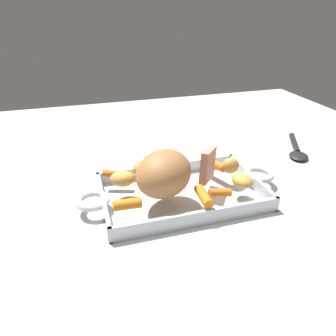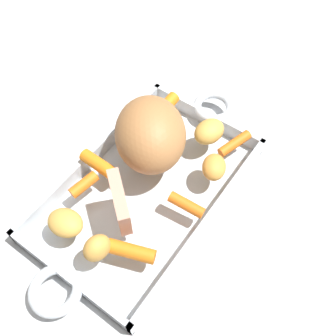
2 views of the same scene
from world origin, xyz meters
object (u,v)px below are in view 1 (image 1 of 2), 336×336
at_px(roasting_dish, 182,193).
at_px(baby_carrot_short, 220,193).
at_px(potato_halved, 142,168).
at_px(serving_spoon, 297,150).
at_px(roast_slice_thick, 208,165).
at_px(baby_carrot_center_left, 116,174).
at_px(pork_roast, 164,174).
at_px(baby_carrot_southwest, 203,196).
at_px(baby_carrot_center_right, 171,166).
at_px(potato_near_roast, 231,166).
at_px(baby_carrot_southeast, 127,204).
at_px(potato_whole, 242,180).
at_px(baby_carrot_northeast, 214,164).
at_px(potato_corner, 123,179).

height_order(roasting_dish, baby_carrot_short, baby_carrot_short).
distance_m(potato_halved, serving_spoon, 0.50).
relative_size(roast_slice_thick, baby_carrot_center_left, 1.24).
xyz_separation_m(baby_carrot_short, serving_spoon, (-0.35, -0.21, -0.04)).
relative_size(roasting_dish, pork_roast, 3.55).
distance_m(baby_carrot_southwest, baby_carrot_center_left, 0.22).
bearing_deg(baby_carrot_short, serving_spoon, -149.44).
height_order(baby_carrot_center_right, potato_near_roast, potato_near_roast).
height_order(baby_carrot_southeast, serving_spoon, baby_carrot_southeast).
bearing_deg(potato_near_roast, serving_spoon, -157.09).
bearing_deg(roasting_dish, potato_near_roast, -172.79).
xyz_separation_m(baby_carrot_short, potato_whole, (-0.06, -0.02, 0.01)).
bearing_deg(baby_carrot_northeast, serving_spoon, -165.07).
bearing_deg(baby_carrot_center_left, potato_halved, 178.98).
relative_size(baby_carrot_northeast, potato_corner, 1.22).
relative_size(roast_slice_thick, potato_halved, 1.58).
relative_size(baby_carrot_northeast, baby_carrot_center_right, 1.21).
height_order(pork_roast, baby_carrot_northeast, pork_roast).
height_order(baby_carrot_center_right, potato_corner, potato_corner).
bearing_deg(potato_whole, baby_carrot_short, 20.88).
xyz_separation_m(baby_carrot_center_right, potato_whole, (-0.13, 0.12, 0.01)).
relative_size(baby_carrot_center_right, baby_carrot_center_left, 0.93).
height_order(pork_roast, roast_slice_thick, pork_roast).
bearing_deg(baby_carrot_southeast, baby_carrot_center_right, -134.60).
relative_size(baby_carrot_southeast, baby_carrot_center_left, 0.94).
height_order(baby_carrot_southwest, baby_carrot_center_left, baby_carrot_southwest).
height_order(baby_carrot_northeast, potato_whole, potato_whole).
distance_m(baby_carrot_southwest, baby_carrot_center_right, 0.15).
bearing_deg(pork_roast, baby_carrot_short, 158.18).
xyz_separation_m(pork_roast, potato_halved, (0.03, -0.10, -0.03)).
height_order(baby_carrot_southeast, baby_carrot_short, baby_carrot_southeast).
height_order(baby_carrot_southwest, serving_spoon, baby_carrot_southwest).
relative_size(baby_carrot_northeast, potato_near_roast, 1.65).
distance_m(roasting_dish, potato_corner, 0.14).
distance_m(pork_roast, serving_spoon, 0.50).
xyz_separation_m(baby_carrot_southwest, baby_carrot_center_right, (0.02, -0.15, -0.00)).
relative_size(roasting_dish, potato_halved, 10.14).
bearing_deg(serving_spoon, potato_near_roast, -38.29).
xyz_separation_m(baby_carrot_short, potato_halved, (0.14, -0.15, 0.01)).
xyz_separation_m(baby_carrot_center_left, potato_halved, (-0.06, 0.00, 0.01)).
height_order(baby_carrot_short, baby_carrot_center_left, same).
bearing_deg(pork_roast, baby_carrot_southwest, 145.27).
xyz_separation_m(roasting_dish, baby_carrot_center_right, (0.00, -0.08, 0.03)).
bearing_deg(potato_halved, baby_carrot_center_right, 179.98).
xyz_separation_m(roasting_dish, potato_corner, (0.13, -0.03, 0.04)).
bearing_deg(baby_carrot_center_right, potato_corner, 18.52).
bearing_deg(potato_whole, potato_halved, -31.29).
relative_size(roast_slice_thick, potato_near_roast, 1.82).
height_order(baby_carrot_short, potato_whole, potato_whole).
distance_m(baby_carrot_center_right, baby_carrot_center_left, 0.14).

